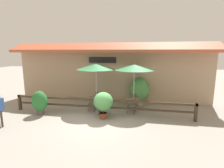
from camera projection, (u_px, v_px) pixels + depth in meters
ground_plane at (95, 122)px, 9.01m from camera, size 60.00×60.00×0.00m
building_facade at (110, 72)px, 12.58m from camera, size 14.28×1.49×4.23m
patio_railing at (100, 103)px, 9.90m from camera, size 10.40×0.14×0.95m
patio_umbrella_near at (96, 66)px, 10.95m from camera, size 2.43×2.43×2.88m
dining_table_near at (96, 99)px, 11.34m from camera, size 0.87×0.87×0.70m
chair_near_streetside at (92, 103)px, 10.71m from camera, size 0.43×0.43×0.87m
chair_near_wallside at (99, 97)px, 12.01m from camera, size 0.45×0.45×0.87m
patio_umbrella_middle at (134, 67)px, 10.54m from camera, size 2.43×2.43×2.88m
dining_table_middle at (134, 101)px, 10.93m from camera, size 0.87×0.87×0.70m
chair_middle_streetside at (132, 105)px, 10.27m from camera, size 0.49×0.49×0.87m
chair_middle_wallside at (135, 99)px, 11.62m from camera, size 0.51×0.51×0.87m
potted_plant_tall_tropical at (40, 102)px, 9.98m from camera, size 0.88×0.79×1.39m
potted_plant_entrance_palm at (103, 102)px, 9.33m from camera, size 1.05×0.94×1.47m
potted_plant_corner_fern at (139, 90)px, 11.88m from camera, size 1.29×1.17×1.85m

